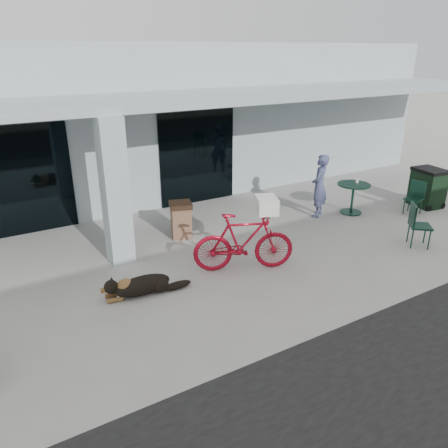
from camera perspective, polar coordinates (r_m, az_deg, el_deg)
ground at (r=8.58m, az=1.38°, el=-8.37°), size 80.00×80.00×0.00m
building at (r=15.43m, az=-15.95°, el=13.39°), size 22.00×7.00×4.50m
storefront_glass_left at (r=11.66m, az=-25.96°, el=4.90°), size 2.80×0.06×2.70m
storefront_glass_right at (r=12.98m, az=-3.50°, el=8.63°), size 2.40×0.06×2.70m
column at (r=9.33m, az=-14.04°, el=4.01°), size 0.50×0.50×3.12m
overhang at (r=10.69m, az=-9.11°, el=15.67°), size 22.00×2.80×0.18m
bicycle at (r=9.00m, az=2.58°, el=-2.35°), size 2.16×1.37×1.26m
laundry_basket at (r=8.79m, az=5.56°, el=2.51°), size 0.58×0.66×0.32m
dog at (r=8.43m, az=-10.59°, el=-7.74°), size 1.30×0.58×0.42m
cup_near_dog at (r=8.40m, az=-13.53°, el=-9.32°), size 0.11×0.11×0.11m
cafe_table_far at (r=12.76m, az=16.42°, el=3.21°), size 1.11×1.11×0.85m
cafe_chair_far_a at (r=11.10m, az=24.27°, el=-0.18°), size 0.69×0.68×1.03m
cafe_chair_far_b at (r=13.23m, az=23.55°, el=3.10°), size 0.56×0.53×0.93m
person at (r=12.17m, az=12.35°, el=4.87°), size 0.75×0.70×1.72m
cup_on_table at (r=12.79m, az=16.99°, el=5.43°), size 0.10×0.10×0.11m
trash_receptacle at (r=10.70m, az=-5.63°, el=0.55°), size 0.65×0.65×0.89m
wheeled_bin at (r=14.09m, az=25.06°, el=4.34°), size 0.80×0.97×1.13m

